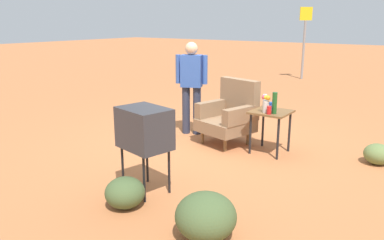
% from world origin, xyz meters
% --- Properties ---
extents(ground_plane, '(60.00, 60.00, 0.00)m').
position_xyz_m(ground_plane, '(0.00, 0.00, 0.00)').
color(ground_plane, '#B76B3D').
extents(armchair, '(0.93, 0.95, 1.06)m').
position_xyz_m(armchair, '(0.31, 0.09, 0.50)').
color(armchair, brown).
rests_on(armchair, ground).
extents(side_table, '(0.56, 0.56, 0.66)m').
position_xyz_m(side_table, '(1.06, 0.02, 0.56)').
color(side_table, black).
rests_on(side_table, ground).
extents(tv_on_stand, '(0.68, 0.56, 1.03)m').
position_xyz_m(tv_on_stand, '(0.44, -2.14, 0.78)').
color(tv_on_stand, black).
rests_on(tv_on_stand, ground).
extents(person_standing, '(0.53, 0.34, 1.64)m').
position_xyz_m(person_standing, '(-0.53, 0.17, 0.94)').
color(person_standing, '#2D3347').
rests_on(person_standing, ground).
extents(road_sign, '(0.33, 0.33, 2.44)m').
position_xyz_m(road_sign, '(-1.25, 7.91, 1.38)').
color(road_sign, gray).
rests_on(road_sign, ground).
extents(soda_can_blue, '(0.07, 0.07, 0.12)m').
position_xyz_m(soda_can_blue, '(1.03, 0.08, 0.73)').
color(soda_can_blue, blue).
rests_on(soda_can_blue, side_table).
extents(soda_can_red, '(0.07, 0.07, 0.12)m').
position_xyz_m(soda_can_red, '(1.12, -0.19, 0.73)').
color(soda_can_red, red).
rests_on(soda_can_red, side_table).
extents(bottle_short_clear, '(0.06, 0.06, 0.20)m').
position_xyz_m(bottle_short_clear, '(0.85, 0.24, 0.76)').
color(bottle_short_clear, silver).
rests_on(bottle_short_clear, side_table).
extents(bottle_wine_green, '(0.07, 0.07, 0.32)m').
position_xyz_m(bottle_wine_green, '(1.16, -0.12, 0.82)').
color(bottle_wine_green, '#1E5623').
rests_on(bottle_wine_green, side_table).
extents(flower_vase, '(0.14, 0.10, 0.27)m').
position_xyz_m(flower_vase, '(1.03, -0.13, 0.81)').
color(flower_vase, silver).
rests_on(flower_vase, side_table).
extents(shrub_near, '(0.39, 0.39, 0.30)m').
position_xyz_m(shrub_near, '(2.53, 0.45, 0.15)').
color(shrub_near, olive).
rests_on(shrub_near, ground).
extents(shrub_mid, '(0.58, 0.58, 0.45)m').
position_xyz_m(shrub_mid, '(1.58, -2.59, 0.23)').
color(shrub_mid, '#475B33').
rests_on(shrub_mid, ground).
extents(shrub_far, '(0.44, 0.44, 0.34)m').
position_xyz_m(shrub_far, '(0.52, -2.58, 0.17)').
color(shrub_far, '#475B33').
rests_on(shrub_far, ground).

